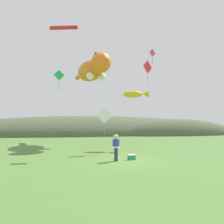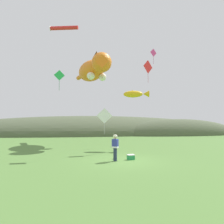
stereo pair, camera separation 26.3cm
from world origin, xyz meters
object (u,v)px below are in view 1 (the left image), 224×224
Objects in this scene: kite_diamond_orange at (102,61)px; kite_diamond_white at (105,116)px; kite_diamond_green at (59,75)px; kite_giant_cat at (92,70)px; kite_fish_windsock at (136,94)px; kite_diamond_red at (148,67)px; kite_diamond_pink at (152,53)px; kite_spool at (116,157)px; picnic_cooler at (132,157)px; kite_tube_streamer at (63,28)px; festival_attendant at (116,147)px.

kite_diamond_white is at bearing 37.97° from kite_diamond_orange.
kite_diamond_green reaches higher than kite_diamond_white.
kite_fish_windsock is (3.94, -4.53, -3.41)m from kite_giant_cat.
kite_diamond_orange reaches higher than kite_diamond_green.
kite_fish_windsock is 5.18m from kite_diamond_orange.
kite_diamond_pink is (2.37, 4.51, 3.09)m from kite_diamond_red.
kite_fish_windsock reaches higher than kite_spool.
kite_diamond_white is (0.43, -7.08, -5.68)m from kite_giant_cat.
picnic_cooler is 13.87m from kite_tube_streamer.
kite_diamond_red is at bearing -4.56° from kite_tube_streamer.
kite_giant_cat is 7.85m from kite_diamond_pink.
kite_diamond_orange is (-0.72, 2.27, 7.55)m from kite_spool.
kite_fish_windsock is at bearing 36.08° from kite_diamond_white.
kite_giant_cat is 6.90m from kite_fish_windsock.
kite_spool is 0.13× the size of kite_diamond_orange.
kite_diamond_green is at bearing -124.74° from kite_giant_cat.
kite_diamond_green is 0.97× the size of kite_diamond_pink.
kite_diamond_green is (-5.37, 5.03, 6.67)m from picnic_cooler.
kite_giant_cat reaches higher than kite_diamond_white.
picnic_cooler is 0.25× the size of kite_diamond_white.
kite_diamond_green is 5.79m from kite_diamond_white.
festival_attendant is at bearing -51.79° from kite_diamond_green.
festival_attendant is 12.98m from kite_tube_streamer.
kite_fish_windsock is at bearing 58.86° from kite_spool.
kite_spool is 0.12× the size of kite_diamond_red.
kite_diamond_orange reaches higher than kite_diamond_white.
kite_fish_windsock is at bearing 61.11° from festival_attendant.
kite_diamond_orange is 10.63m from kite_diamond_pink.
kite_giant_cat reaches higher than kite_diamond_orange.
kite_diamond_green is 8.66m from kite_diamond_red.
kite_giant_cat reaches higher than kite_spool.
kite_diamond_orange is at bearing -31.59° from kite_diamond_green.
kite_diamond_red is (4.19, 4.67, 7.95)m from kite_spool.
kite_diamond_orange is at bearing 121.54° from picnic_cooler.
kite_fish_windsock is 0.96× the size of kite_tube_streamer.
kite_spool is at bearing -52.46° from kite_tube_streamer.
kite_tube_streamer is 9.06m from kite_diamond_red.
kite_diamond_white reaches higher than kite_spool.
kite_spool is 0.14× the size of kite_diamond_pink.
kite_diamond_orange is at bearing 99.83° from festival_attendant.
kite_fish_windsock reaches higher than festival_attendant.
kite_giant_cat reaches higher than kite_fish_windsock.
kite_diamond_red is 1.17× the size of kite_diamond_pink.
kite_giant_cat is (-1.89, 10.04, 8.62)m from picnic_cooler.
kite_giant_cat is 7.35m from kite_diamond_orange.
kite_spool is 1.11m from picnic_cooler.
kite_diamond_green reaches higher than picnic_cooler.
picnic_cooler is at bearing -119.94° from kite_diamond_pink.
festival_attendant is at bearing -128.61° from kite_diamond_red.
picnic_cooler is at bearing -110.32° from kite_fish_windsock.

